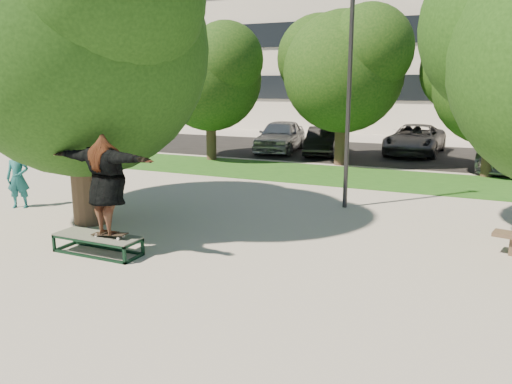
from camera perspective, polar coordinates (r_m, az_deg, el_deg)
The scene contains 16 objects.
ground at distance 9.62m, azimuth -3.36°, elevation -7.77°, with size 120.00×120.00×0.00m, color #ADA79F.
grass_strip at distance 18.08m, azimuth 13.65°, elevation 1.52°, with size 30.00×4.00×0.02m, color #164413.
asphalt_strip at distance 24.58m, azimuth 14.24°, elevation 4.28°, with size 40.00×8.00×0.01m, color black.
tree_left at distance 12.49m, azimuth -19.63°, elevation 16.80°, with size 6.96×5.95×7.12m.
bg_tree_left at distance 21.90m, azimuth -5.35°, elevation 13.44°, with size 5.28×4.51×5.77m.
bg_tree_mid at distance 20.76m, azimuth 9.82°, elevation 14.16°, with size 5.76×4.92×6.24m.
bg_tree_right at distance 19.55m, azimuth 25.51°, elevation 11.74°, with size 5.04×4.31×5.43m.
lamppost at distance 13.38m, azimuth 10.60°, elevation 11.50°, with size 0.25×0.15×6.11m.
office_building at distance 40.71m, azimuth 16.23°, elevation 18.54°, with size 30.00×14.12×16.00m.
grind_box at distance 10.38m, azimuth -17.63°, elevation -5.71°, with size 1.80×0.60×0.38m.
skater_rig at distance 9.87m, azimuth -16.73°, elevation 0.80°, with size 2.39×0.72×2.01m.
bystander at distance 14.80m, azimuth -25.55°, elevation 1.45°, with size 0.59×0.39×1.63m, color #19595F.
car_silver_a at distance 24.51m, azimuth 2.80°, elevation 6.43°, with size 1.83×4.54×1.55m, color #B3B3B8.
car_dark at distance 23.66m, azimuth 7.63°, elevation 5.79°, with size 1.35×3.88×1.28m, color black.
car_grey at distance 24.79m, azimuth 17.72°, elevation 5.75°, with size 2.31×5.00×1.39m, color #535358.
car_silver_b at distance 21.90m, azimuth 26.89°, elevation 4.31°, with size 2.07×5.10×1.48m, color #9E9FA3.
Camera 1 is at (4.22, -7.98, 3.31)m, focal length 35.00 mm.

